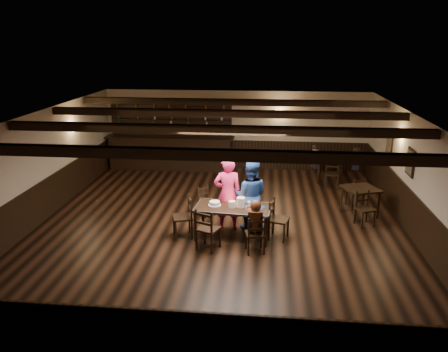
# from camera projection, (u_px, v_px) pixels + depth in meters

# --- Properties ---
(ground) EXTENTS (10.00, 10.00, 0.00)m
(ground) POSITION_uv_depth(u_px,v_px,m) (220.00, 225.00, 10.73)
(ground) COLOR black
(ground) RESTS_ON ground
(room_shell) EXTENTS (9.02, 10.02, 2.71)m
(room_shell) POSITION_uv_depth(u_px,v_px,m) (221.00, 157.00, 10.23)
(room_shell) COLOR beige
(room_shell) RESTS_ON ground
(dining_table) EXTENTS (1.78, 1.01, 0.75)m
(dining_table) POSITION_uv_depth(u_px,v_px,m) (233.00, 210.00, 9.91)
(dining_table) COLOR black
(dining_table) RESTS_ON ground
(chair_near_left) EXTENTS (0.58, 0.57, 0.96)m
(chair_near_left) POSITION_uv_depth(u_px,v_px,m) (206.00, 227.00, 9.31)
(chair_near_left) COLOR black
(chair_near_left) RESTS_ON ground
(chair_near_right) EXTENTS (0.47, 0.45, 0.85)m
(chair_near_right) POSITION_uv_depth(u_px,v_px,m) (256.00, 232.00, 9.20)
(chair_near_right) COLOR black
(chair_near_right) RESTS_ON ground
(chair_end_left) EXTENTS (0.55, 0.56, 0.97)m
(chair_end_left) POSITION_uv_depth(u_px,v_px,m) (186.00, 213.00, 9.99)
(chair_end_left) COLOR black
(chair_end_left) RESTS_ON ground
(chair_end_right) EXTENTS (0.52, 0.53, 0.93)m
(chair_end_right) POSITION_uv_depth(u_px,v_px,m) (276.00, 216.00, 9.90)
(chair_end_right) COLOR black
(chair_end_right) RESTS_ON ground
(chair_far_pushed) EXTENTS (0.50, 0.50, 0.77)m
(chair_far_pushed) POSITION_uv_depth(u_px,v_px,m) (205.00, 198.00, 11.26)
(chair_far_pushed) COLOR black
(chair_far_pushed) RESTS_ON ground
(woman_pink) EXTENTS (0.70, 0.51, 1.79)m
(woman_pink) POSITION_uv_depth(u_px,v_px,m) (228.00, 194.00, 10.29)
(woman_pink) COLOR #F53A92
(woman_pink) RESTS_ON ground
(man_blue) EXTENTS (0.87, 0.70, 1.70)m
(man_blue) POSITION_uv_depth(u_px,v_px,m) (250.00, 195.00, 10.32)
(man_blue) COLOR navy
(man_blue) RESTS_ON ground
(seated_person) EXTENTS (0.31, 0.47, 0.76)m
(seated_person) POSITION_uv_depth(u_px,v_px,m) (255.00, 218.00, 9.16)
(seated_person) COLOR black
(seated_person) RESTS_ON ground
(cake) EXTENTS (0.30, 0.30, 0.09)m
(cake) POSITION_uv_depth(u_px,v_px,m) (215.00, 203.00, 9.96)
(cake) COLOR white
(cake) RESTS_ON dining_table
(plate_stack_a) EXTENTS (0.16, 0.16, 0.15)m
(plate_stack_a) POSITION_uv_depth(u_px,v_px,m) (232.00, 204.00, 9.83)
(plate_stack_a) COLOR white
(plate_stack_a) RESTS_ON dining_table
(plate_stack_b) EXTENTS (0.19, 0.19, 0.22)m
(plate_stack_b) POSITION_uv_depth(u_px,v_px,m) (241.00, 202.00, 9.84)
(plate_stack_b) COLOR white
(plate_stack_b) RESTS_ON dining_table
(tea_light) EXTENTS (0.06, 0.06, 0.06)m
(tea_light) POSITION_uv_depth(u_px,v_px,m) (237.00, 204.00, 10.01)
(tea_light) COLOR #A5A8AD
(tea_light) RESTS_ON dining_table
(salt_shaker) EXTENTS (0.03, 0.03, 0.09)m
(salt_shaker) POSITION_uv_depth(u_px,v_px,m) (246.00, 207.00, 9.73)
(salt_shaker) COLOR silver
(salt_shaker) RESTS_ON dining_table
(pepper_shaker) EXTENTS (0.03, 0.03, 0.09)m
(pepper_shaker) POSITION_uv_depth(u_px,v_px,m) (253.00, 208.00, 9.68)
(pepper_shaker) COLOR #A5A8AD
(pepper_shaker) RESTS_ON dining_table
(drink_glass) EXTENTS (0.07, 0.07, 0.12)m
(drink_glass) POSITION_uv_depth(u_px,v_px,m) (249.00, 204.00, 9.89)
(drink_glass) COLOR silver
(drink_glass) RESTS_ON dining_table
(menu_red) EXTENTS (0.27, 0.19, 0.00)m
(menu_red) POSITION_uv_depth(u_px,v_px,m) (254.00, 210.00, 9.69)
(menu_red) COLOR maroon
(menu_red) RESTS_ON dining_table
(menu_blue) EXTENTS (0.32, 0.30, 0.00)m
(menu_blue) POSITION_uv_depth(u_px,v_px,m) (260.00, 206.00, 9.90)
(menu_blue) COLOR #0E224A
(menu_blue) RESTS_ON dining_table
(bar_counter) EXTENTS (4.41, 0.70, 2.20)m
(bar_counter) POSITION_uv_depth(u_px,v_px,m) (171.00, 148.00, 15.19)
(bar_counter) COLOR black
(bar_counter) RESTS_ON ground
(back_table_a) EXTENTS (1.04, 1.04, 0.75)m
(back_table_a) POSITION_uv_depth(u_px,v_px,m) (361.00, 192.00, 11.16)
(back_table_a) COLOR black
(back_table_a) RESTS_ON ground
(back_table_b) EXTENTS (0.91, 0.91, 0.75)m
(back_table_b) POSITION_uv_depth(u_px,v_px,m) (330.00, 161.00, 13.86)
(back_table_b) COLOR black
(back_table_b) RESTS_ON ground
(bg_patron_left) EXTENTS (0.23, 0.36, 0.72)m
(bg_patron_left) POSITION_uv_depth(u_px,v_px,m) (315.00, 156.00, 13.80)
(bg_patron_left) COLOR black
(bg_patron_left) RESTS_ON ground
(bg_patron_right) EXTENTS (0.23, 0.35, 0.70)m
(bg_patron_right) POSITION_uv_depth(u_px,v_px,m) (356.00, 158.00, 13.61)
(bg_patron_right) COLOR black
(bg_patron_right) RESTS_ON ground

